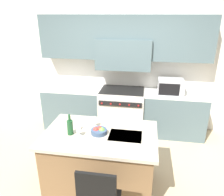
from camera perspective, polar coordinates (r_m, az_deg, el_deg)
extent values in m
plane|color=tan|center=(3.58, -1.04, -21.29)|extent=(10.00, 10.00, 0.00)
cube|color=silver|center=(4.76, 3.30, 8.24)|extent=(10.00, 0.06, 2.70)
cube|color=#4C6066|center=(4.46, 3.18, 15.51)|extent=(3.40, 0.34, 0.85)
cube|color=#4C6066|center=(4.48, 3.05, 11.33)|extent=(1.11, 0.40, 0.60)
cube|color=#4C6066|center=(4.96, -9.88, -2.55)|extent=(1.23, 0.62, 0.89)
cube|color=white|center=(4.80, -10.22, 2.46)|extent=(1.23, 0.62, 0.03)
cube|color=#4C6066|center=(4.74, 15.72, -4.22)|extent=(1.23, 0.62, 0.89)
cube|color=white|center=(4.57, 16.28, 0.96)|extent=(1.23, 0.62, 0.03)
cube|color=beige|center=(4.71, 2.59, -3.32)|extent=(0.93, 0.66, 0.93)
cube|color=black|center=(4.53, 2.69, 2.09)|extent=(0.89, 0.61, 0.01)
cube|color=black|center=(4.28, 2.09, -1.59)|extent=(0.85, 0.02, 0.09)
cylinder|color=#B21E1E|center=(4.32, -2.68, -1.34)|extent=(0.04, 0.02, 0.04)
cylinder|color=#B21E1E|center=(4.29, -0.32, -1.50)|extent=(0.04, 0.02, 0.04)
cylinder|color=#B21E1E|center=(4.26, 2.07, -1.65)|extent=(0.04, 0.02, 0.04)
cylinder|color=#B21E1E|center=(4.25, 4.49, -1.80)|extent=(0.04, 0.02, 0.04)
cylinder|color=#B21E1E|center=(4.24, 6.92, -1.95)|extent=(0.04, 0.02, 0.04)
cube|color=#B7B7BC|center=(4.51, 15.07, 2.92)|extent=(0.50, 0.39, 0.28)
cube|color=black|center=(4.32, 14.69, 2.14)|extent=(0.39, 0.01, 0.23)
cube|color=brown|center=(3.29, -2.99, -16.25)|extent=(1.46, 0.92, 0.84)
cube|color=#B2A893|center=(3.04, -3.15, -9.59)|extent=(1.55, 1.00, 0.04)
cube|color=#2D2D30|center=(2.98, 3.50, -9.88)|extent=(0.44, 0.32, 0.01)
cylinder|color=#B2B2B7|center=(3.14, 3.87, -8.04)|extent=(0.02, 0.02, 0.00)
cube|color=black|center=(2.33, -4.18, -24.00)|extent=(0.40, 0.04, 0.52)
cylinder|color=#194723|center=(3.01, -10.89, -7.57)|extent=(0.08, 0.08, 0.20)
cylinder|color=#194723|center=(2.94, -11.08, -5.09)|extent=(0.03, 0.03, 0.09)
cylinder|color=white|center=(3.00, -8.59, -9.68)|extent=(0.07, 0.07, 0.01)
cylinder|color=white|center=(2.98, -8.63, -9.06)|extent=(0.01, 0.01, 0.07)
cone|color=white|center=(2.94, -8.72, -7.66)|extent=(0.08, 0.08, 0.10)
cylinder|color=white|center=(3.20, -4.43, -7.34)|extent=(0.07, 0.07, 0.01)
cylinder|color=white|center=(3.18, -4.45, -6.75)|extent=(0.01, 0.01, 0.07)
cone|color=white|center=(3.15, -4.49, -5.42)|extent=(0.08, 0.08, 0.10)
cylinder|color=#384C6B|center=(3.01, -3.41, -8.72)|extent=(0.22, 0.22, 0.06)
sphere|color=red|center=(3.01, -4.21, -8.32)|extent=(0.08, 0.08, 0.08)
sphere|color=#66A83D|center=(2.99, -2.63, -8.46)|extent=(0.08, 0.08, 0.08)
sphere|color=red|center=(3.03, -3.28, -8.08)|extent=(0.08, 0.08, 0.08)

